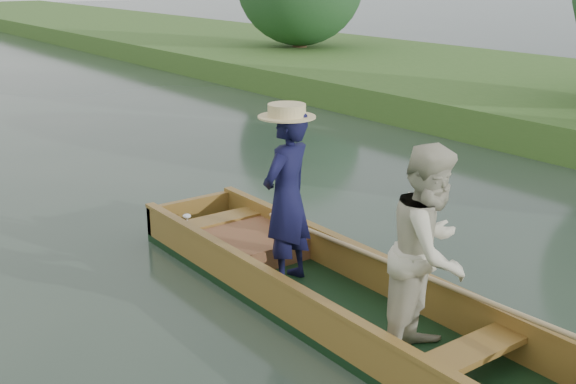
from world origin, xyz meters
TOP-DOWN VIEW (x-y plane):
  - ground at (0.00, 0.00)m, footprint 120.00×120.00m
  - punt at (0.01, -0.21)m, footprint 1.12×5.14m

SIDE VIEW (x-z plane):
  - ground at x=0.00m, z-range 0.00..0.00m
  - punt at x=0.01m, z-range -0.29..1.47m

